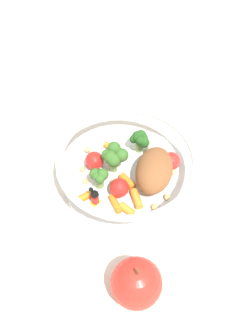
{
  "coord_description": "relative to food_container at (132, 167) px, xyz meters",
  "views": [
    {
      "loc": [
        0.23,
        0.27,
        0.51
      ],
      "look_at": [
        0.0,
        0.0,
        0.03
      ],
      "focal_mm": 38.51,
      "sensor_mm": 36.0,
      "label": 1
    }
  ],
  "objects": [
    {
      "name": "ground_plane",
      "position": [
        0.01,
        -0.01,
        -0.03
      ],
      "size": [
        2.4,
        2.4,
        0.0
      ],
      "primitive_type": "plane",
      "color": "silver"
    },
    {
      "name": "loose_apple",
      "position": [
        0.12,
        0.15,
        0.0
      ],
      "size": [
        0.07,
        0.07,
        0.08
      ],
      "color": "red",
      "rests_on": "ground_plane"
    },
    {
      "name": "food_container",
      "position": [
        0.0,
        0.0,
        0.0
      ],
      "size": [
        0.23,
        0.23,
        0.07
      ],
      "color": "white",
      "rests_on": "ground_plane"
    }
  ]
}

